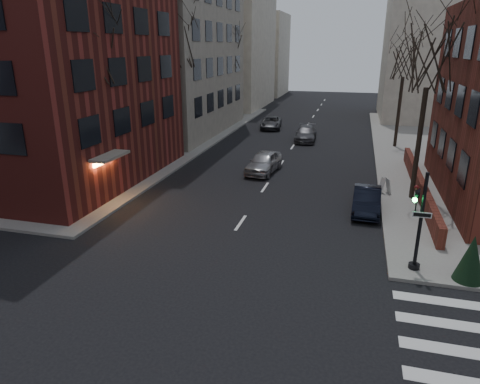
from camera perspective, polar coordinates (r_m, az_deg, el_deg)
name	(u,v)px	position (r m, az deg, el deg)	size (l,w,h in m)	color
sidewalk_far_left	(22,130)	(51.50, -27.11, 7.35)	(44.00, 44.00, 0.15)	gray
building_left_brick	(22,39)	(31.73, -27.08, 17.71)	(15.00, 15.00, 18.00)	maroon
low_wall_right	(419,185)	(27.97, 22.79, 0.90)	(0.35, 16.00, 1.00)	maroon
building_distant_la	(218,43)	(65.70, -2.99, 19.27)	(14.00, 16.00, 18.00)	beige
building_distant_ra	(447,51)	(58.33, 25.90, 16.56)	(14.00, 14.00, 16.00)	beige
building_distant_lb	(257,55)	(81.59, 2.31, 17.80)	(10.00, 12.00, 14.00)	beige
traffic_signal	(418,228)	(18.01, 22.63, -4.43)	(0.76, 0.44, 4.00)	black
tree_left_a	(94,48)	(25.68, -18.94, 17.68)	(4.18, 4.18, 10.26)	#2D231C
tree_left_b	(180,41)	(36.33, -8.07, 19.26)	(4.40, 4.40, 10.80)	#2D231C
tree_left_c	(229,51)	(49.54, -1.42, 18.27)	(3.96, 3.96, 9.72)	#2D231C
tree_right_a	(431,57)	(25.76, 24.06, 16.11)	(3.96, 3.96, 9.72)	#2D231C
tree_right_b	(405,58)	(39.68, 21.15, 16.27)	(3.74, 3.74, 9.18)	#2D231C
streetlamp_near	(169,108)	(32.72, -9.46, 11.02)	(0.36, 0.36, 6.28)	black
streetlamp_far	(239,85)	(51.48, -0.07, 14.08)	(0.36, 0.36, 6.28)	black
parked_sedan	(367,200)	(24.14, 16.54, -1.07)	(1.42, 4.06, 1.34)	black
car_lane_silver	(264,162)	(30.52, 3.20, 4.00)	(1.78, 4.41, 1.50)	#9C9DA1
car_lane_gray	(306,134)	(41.38, 8.76, 7.68)	(1.90, 4.67, 1.36)	#3F3F44
car_lane_far	(271,123)	(47.33, 4.16, 9.20)	(2.10, 4.55, 1.26)	#3C3C41
sandwich_board	(385,185)	(27.22, 18.77, 0.84)	(0.42, 0.58, 0.93)	silver
evergreen_shrub	(471,258)	(18.35, 28.46, -7.77)	(1.10, 1.10, 1.84)	black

